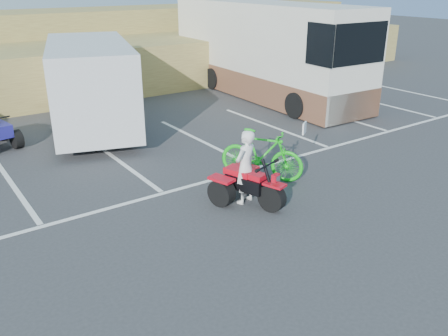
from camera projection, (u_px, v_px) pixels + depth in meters
ground at (224, 238)px, 8.94m from camera, size 100.00×100.00×0.00m
parking_stripes at (162, 163)px, 12.48m from camera, size 28.00×5.16×0.01m
grass_embankment at (16, 56)px, 20.16m from camera, size 40.00×8.50×3.10m
red_trike_atv at (250, 203)px, 10.28m from camera, size 1.59×1.85×1.03m
rider at (245, 167)px, 10.06m from camera, size 0.68×0.54×1.63m
green_dirt_bike at (262, 155)px, 11.34m from camera, size 1.62×2.03×1.23m
cargo_trailer at (91, 84)px, 14.74m from camera, size 3.98×6.29×2.73m
rv_motorhome at (264, 56)px, 19.26m from camera, size 2.98×10.16×3.61m
quad_atv_green at (91, 138)px, 14.44m from camera, size 1.22×1.63×1.06m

